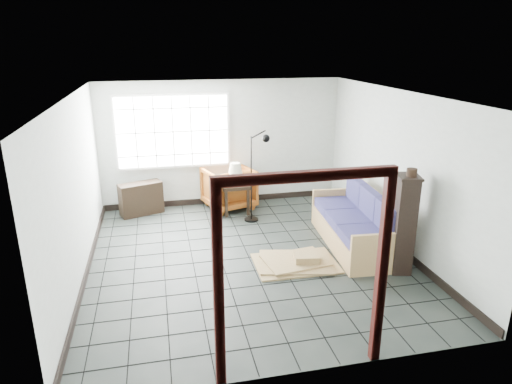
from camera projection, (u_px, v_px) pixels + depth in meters
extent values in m
plane|color=black|center=(249.00, 258.00, 7.37)|extent=(5.50, 5.50, 0.00)
cube|color=#AEB5AD|center=(222.00, 143.00, 9.51)|extent=(5.00, 0.02, 2.60)
cube|color=#AEB5AD|center=(306.00, 262.00, 4.41)|extent=(5.00, 0.02, 2.60)
cube|color=#AEB5AD|center=(76.00, 192.00, 6.45)|extent=(0.02, 5.50, 2.60)
cube|color=#AEB5AD|center=(398.00, 171.00, 7.48)|extent=(0.02, 5.50, 2.60)
cube|color=white|center=(248.00, 94.00, 6.55)|extent=(5.00, 5.50, 0.02)
cube|color=black|center=(224.00, 200.00, 9.88)|extent=(4.95, 0.03, 0.12)
cube|color=black|center=(87.00, 270.00, 6.85)|extent=(0.03, 5.45, 0.12)
cube|color=black|center=(390.00, 240.00, 7.86)|extent=(0.03, 5.45, 0.12)
cube|color=silver|center=(173.00, 131.00, 9.17)|extent=(2.32, 0.06, 1.52)
cube|color=white|center=(173.00, 132.00, 9.14)|extent=(2.20, 0.02, 1.40)
cube|color=#360F0C|center=(218.00, 292.00, 4.37)|extent=(0.10, 0.08, 2.10)
cube|color=#360F0C|center=(381.00, 273.00, 4.71)|extent=(0.10, 0.08, 2.10)
cube|color=#360F0C|center=(307.00, 176.00, 4.19)|extent=(1.80, 0.08, 0.10)
cube|color=#966B44|center=(352.00, 235.00, 7.77)|extent=(0.99, 2.14, 0.37)
cube|color=#966B44|center=(377.00, 255.00, 6.72)|extent=(0.83, 0.13, 0.66)
cube|color=#966B44|center=(334.00, 206.00, 8.73)|extent=(0.83, 0.13, 0.66)
cube|color=#966B44|center=(375.00, 213.00, 7.70)|extent=(0.24, 2.08, 0.73)
cube|color=#221C47|center=(367.00, 237.00, 7.04)|extent=(0.80, 0.72, 0.17)
cube|color=#221C47|center=(387.00, 221.00, 7.00)|extent=(0.20, 0.67, 0.54)
cube|color=#221C47|center=(352.00, 220.00, 7.69)|extent=(0.80, 0.72, 0.17)
cube|color=#221C47|center=(370.00, 205.00, 7.65)|extent=(0.20, 0.67, 0.54)
cube|color=#221C47|center=(339.00, 206.00, 8.33)|extent=(0.80, 0.72, 0.17)
cube|color=#221C47|center=(356.00, 193.00, 8.29)|extent=(0.20, 0.67, 0.54)
imported|color=brown|center=(229.00, 186.00, 9.46)|extent=(1.12, 1.08, 0.94)
cube|color=black|center=(235.00, 185.00, 9.15)|extent=(0.56, 0.56, 0.07)
cube|color=black|center=(226.00, 204.00, 8.99)|extent=(0.06, 0.06, 0.55)
cube|color=black|center=(248.00, 202.00, 9.09)|extent=(0.06, 0.06, 0.55)
cube|color=black|center=(223.00, 197.00, 9.40)|extent=(0.06, 0.06, 0.55)
cube|color=black|center=(244.00, 195.00, 9.50)|extent=(0.06, 0.06, 0.55)
cylinder|color=black|center=(236.00, 180.00, 9.10)|extent=(0.14, 0.14, 0.15)
cylinder|color=black|center=(235.00, 174.00, 9.05)|extent=(0.03, 0.03, 0.11)
cone|color=#F8F0CB|center=(235.00, 168.00, 9.02)|extent=(0.37, 0.37, 0.22)
cube|color=silver|center=(233.00, 182.00, 9.11)|extent=(0.28, 0.23, 0.09)
cylinder|color=black|center=(227.00, 182.00, 9.09)|extent=(0.02, 0.06, 0.06)
cylinder|color=black|center=(251.00, 219.00, 8.91)|extent=(0.29, 0.29, 0.03)
cylinder|color=black|center=(251.00, 179.00, 8.65)|extent=(0.03, 0.03, 1.64)
cylinder|color=black|center=(258.00, 134.00, 8.36)|extent=(0.28, 0.04, 0.15)
sphere|color=black|center=(266.00, 138.00, 8.37)|extent=(0.16, 0.16, 0.15)
cube|color=black|center=(141.00, 199.00, 9.14)|extent=(0.90, 0.59, 0.65)
cube|color=black|center=(141.00, 198.00, 9.14)|extent=(0.83, 0.52, 0.03)
cube|color=black|center=(403.00, 225.00, 6.74)|extent=(0.36, 0.43, 1.49)
cube|color=black|center=(409.00, 177.00, 6.50)|extent=(0.41, 0.47, 0.04)
cylinder|color=black|center=(412.00, 172.00, 6.44)|extent=(0.16, 0.16, 0.11)
cube|color=olive|center=(349.00, 234.00, 8.24)|extent=(0.53, 0.45, 0.02)
cube|color=black|center=(338.00, 229.00, 8.11)|extent=(0.08, 0.37, 0.32)
cube|color=olive|center=(360.00, 225.00, 8.28)|extent=(0.08, 0.37, 0.32)
cube|color=olive|center=(355.00, 230.00, 8.03)|extent=(0.47, 0.10, 0.32)
cube|color=olive|center=(343.00, 223.00, 8.36)|extent=(0.47, 0.10, 0.32)
cube|color=olive|center=(335.00, 218.00, 8.01)|extent=(0.24, 0.40, 0.13)
cube|color=olive|center=(364.00, 213.00, 8.23)|extent=(0.24, 0.40, 0.13)
cube|color=olive|center=(295.00, 263.00, 7.15)|extent=(1.29, 0.93, 0.03)
cube|color=olive|center=(296.00, 262.00, 7.14)|extent=(1.26, 1.04, 0.03)
cube|color=olive|center=(296.00, 260.00, 7.14)|extent=(1.05, 0.82, 0.03)
cube|color=olive|center=(306.00, 257.00, 7.09)|extent=(0.42, 0.36, 0.11)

